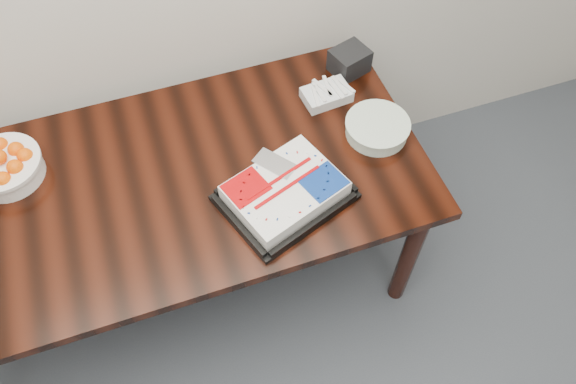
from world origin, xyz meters
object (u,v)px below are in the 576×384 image
object	(u,v)px
table	(173,195)
tangerine_bowl	(2,163)
napkin_box	(349,61)
cake_tray	(285,192)
plate_stack	(377,128)

from	to	relation	value
table	tangerine_bowl	bearing A→B (deg)	157.90
tangerine_bowl	napkin_box	size ratio (longest dim) A/B	1.88
cake_tray	plate_stack	distance (m)	0.44
table	napkin_box	size ratio (longest dim) A/B	13.10
tangerine_bowl	plate_stack	bearing A→B (deg)	-10.89
tangerine_bowl	napkin_box	distance (m)	1.32
tangerine_bowl	cake_tray	bearing A→B (deg)	-24.99
tangerine_bowl	plate_stack	world-z (taller)	tangerine_bowl
tangerine_bowl	napkin_box	world-z (taller)	tangerine_bowl
table	cake_tray	bearing A→B (deg)	-28.92
napkin_box	plate_stack	bearing A→B (deg)	-95.23
plate_stack	napkin_box	xyz separation A→B (m)	(0.03, 0.34, 0.02)
table	cake_tray	xyz separation A→B (m)	(0.36, -0.20, 0.12)
tangerine_bowl	table	bearing A→B (deg)	-22.10
table	napkin_box	bearing A→B (deg)	20.67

